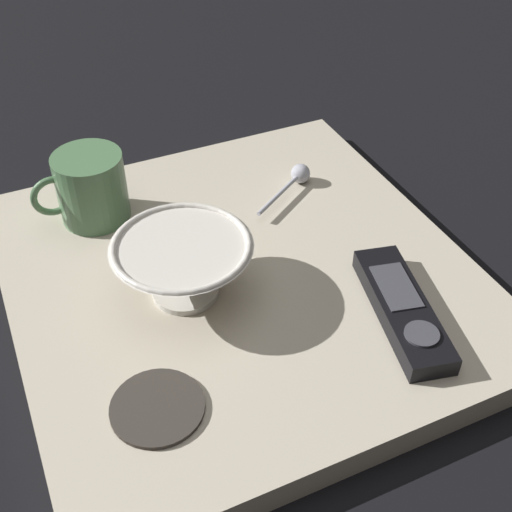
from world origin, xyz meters
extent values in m
plane|color=black|center=(0.00, 0.00, 0.00)|extent=(6.00, 6.00, 0.00)
cube|color=#B7AD99|center=(0.00, 0.00, 0.02)|extent=(0.57, 0.55, 0.04)
cylinder|color=beige|center=(-0.01, 0.07, 0.04)|extent=(0.08, 0.08, 0.01)
cone|color=beige|center=(-0.01, 0.07, 0.08)|extent=(0.16, 0.16, 0.06)
torus|color=beige|center=(-0.01, 0.07, 0.11)|extent=(0.16, 0.16, 0.01)
cylinder|color=#4C724C|center=(0.18, 0.13, 0.08)|extent=(0.09, 0.09, 0.09)
torus|color=#4C724C|center=(0.18, 0.18, 0.09)|extent=(0.01, 0.06, 0.06)
cylinder|color=#A3A5B2|center=(0.10, -0.10, 0.05)|extent=(0.06, 0.09, 0.01)
sphere|color=#A3A5B2|center=(0.14, -0.16, 0.05)|extent=(0.03, 0.03, 0.03)
cube|color=black|center=(-0.15, -0.14, 0.05)|extent=(0.20, 0.09, 0.02)
cylinder|color=#3A3A42|center=(-0.20, -0.12, 0.06)|extent=(0.04, 0.04, 0.00)
cube|color=#3A3A42|center=(-0.13, -0.14, 0.06)|extent=(0.08, 0.05, 0.00)
cylinder|color=#332D28|center=(-0.16, 0.16, 0.04)|extent=(0.10, 0.10, 0.01)
camera|label=1|loc=(-0.56, 0.23, 0.58)|focal=46.54mm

